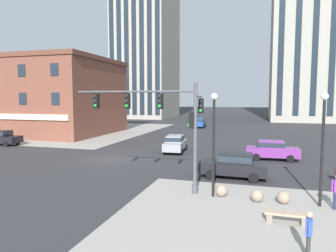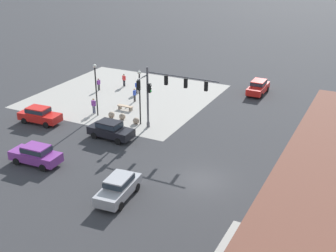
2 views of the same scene
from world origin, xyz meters
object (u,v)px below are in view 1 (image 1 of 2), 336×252
at_px(car_main_northbound_near, 175,143).
at_px(car_cross_westbound, 272,149).
at_px(street_lamp_corner_near, 214,133).
at_px(car_cross_far, 200,122).
at_px(pedestrian_at_curb, 309,232).
at_px(car_main_northbound_far, 234,165).
at_px(bollard_sphere_curb_b, 257,196).
at_px(bollard_sphere_curb_c, 284,197).
at_px(street_lamp_mid_sidewalk, 323,136).
at_px(bollard_sphere_curb_a, 221,190).
at_px(traffic_signal_main, 167,118).
at_px(car_main_southbound_far, 1,137).
at_px(bench_near_signal, 286,216).

distance_m(car_main_northbound_near, car_cross_westbound, 9.12).
relative_size(street_lamp_corner_near, car_cross_far, 1.26).
relative_size(pedestrian_at_curb, car_main_northbound_far, 0.36).
relative_size(bollard_sphere_curb_b, bollard_sphere_curb_c, 1.00).
height_order(bollard_sphere_curb_c, car_main_northbound_far, car_main_northbound_far).
relative_size(street_lamp_corner_near, street_lamp_mid_sidewalk, 1.00).
bearing_deg(car_main_northbound_far, bollard_sphere_curb_a, -94.86).
bearing_deg(traffic_signal_main, bollard_sphere_curb_c, -5.47).
relative_size(bollard_sphere_curb_b, street_lamp_mid_sidewalk, 0.12).
height_order(car_main_southbound_far, car_cross_far, same).
height_order(car_main_northbound_near, car_cross_far, same).
relative_size(bollard_sphere_curb_c, bench_near_signal, 0.37).
bearing_deg(car_main_southbound_far, car_main_northbound_far, -15.47).
relative_size(pedestrian_at_curb, car_cross_far, 0.36).
xyz_separation_m(street_lamp_corner_near, car_cross_far, (-7.87, 38.71, -2.59)).
distance_m(bollard_sphere_curb_a, bollard_sphere_curb_b, 1.90).
xyz_separation_m(traffic_signal_main, car_main_northbound_near, (-2.78, 12.29, -3.31)).
relative_size(bollard_sphere_curb_b, car_cross_far, 0.15).
relative_size(bollard_sphere_curb_c, street_lamp_mid_sidewalk, 0.12).
bearing_deg(street_lamp_mid_sidewalk, bench_near_signal, -123.33).
distance_m(bench_near_signal, street_lamp_mid_sidewalk, 4.54).
distance_m(pedestrian_at_curb, street_lamp_corner_near, 7.31).
relative_size(street_lamp_mid_sidewalk, car_main_northbound_near, 1.24).
height_order(bench_near_signal, car_cross_far, car_cross_far).
bearing_deg(street_lamp_corner_near, car_cross_far, 101.49).
relative_size(bollard_sphere_curb_a, car_cross_far, 0.15).
height_order(traffic_signal_main, bollard_sphere_curb_a, traffic_signal_main).
xyz_separation_m(bollard_sphere_curb_a, car_cross_westbound, (3.03, 11.27, 0.59)).
xyz_separation_m(car_main_northbound_far, car_cross_far, (-8.67, 34.45, 0.00)).
xyz_separation_m(bollard_sphere_curb_c, car_main_southbound_far, (-29.35, 11.75, 0.59)).
relative_size(traffic_signal_main, street_lamp_corner_near, 1.33).
bearing_deg(bollard_sphere_curb_c, traffic_signal_main, 174.53).
distance_m(traffic_signal_main, car_cross_westbound, 13.01).
bearing_deg(car_main_northbound_near, car_cross_far, 95.10).
bearing_deg(car_main_northbound_far, bollard_sphere_curb_c, -57.43).
xyz_separation_m(traffic_signal_main, car_cross_westbound, (6.24, 10.93, -3.31)).
bearing_deg(car_cross_westbound, bollard_sphere_curb_b, -95.68).
height_order(bollard_sphere_curb_b, car_main_northbound_far, car_main_northbound_far).
distance_m(car_main_southbound_far, car_cross_westbound, 29.22).
xyz_separation_m(bench_near_signal, street_lamp_corner_near, (-3.53, 2.75, 3.18)).
bearing_deg(street_lamp_mid_sidewalk, pedestrian_at_curb, -103.54).
xyz_separation_m(car_main_northbound_near, car_cross_far, (-2.32, 25.95, 0.00)).
bearing_deg(traffic_signal_main, car_main_northbound_near, 102.75).
relative_size(bollard_sphere_curb_c, car_main_southbound_far, 0.15).
bearing_deg(bench_near_signal, car_cross_westbound, 90.22).
bearing_deg(car_main_northbound_far, car_main_northbound_near, 126.76).
bearing_deg(bench_near_signal, car_cross_far, 105.36).
bearing_deg(bench_near_signal, bollard_sphere_curb_c, 88.22).
xyz_separation_m(street_lamp_mid_sidewalk, car_main_northbound_near, (-10.86, 12.81, -2.59)).
bearing_deg(car_cross_far, bench_near_signal, -74.64).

